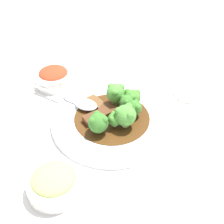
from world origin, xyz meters
TOP-DOWN VIEW (x-y plane):
  - ground_plane at (0.00, 0.00)m, footprint 4.00×4.00m
  - main_plate at (0.00, 0.00)m, footprint 0.31×0.31m
  - beef_strip_0 at (0.01, -0.02)m, footprint 0.08×0.05m
  - beef_strip_1 at (0.03, 0.03)m, footprint 0.05×0.08m
  - beef_strip_2 at (0.06, -0.02)m, footprint 0.07×0.04m
  - broccoli_floret_0 at (-0.02, -0.04)m, footprint 0.04×0.04m
  - broccoli_floret_1 at (-0.05, 0.01)m, footprint 0.05×0.05m
  - broccoli_floret_2 at (-0.02, 0.02)m, footprint 0.03×0.03m
  - broccoli_floret_3 at (0.02, -0.05)m, footprint 0.05×0.05m
  - broccoli_floret_4 at (-0.04, -0.04)m, footprint 0.04×0.04m
  - broccoli_floret_5 at (-0.01, 0.06)m, footprint 0.05×0.05m
  - broccoli_floret_6 at (-0.02, -0.07)m, footprint 0.04×0.04m
  - serving_spoon at (0.09, 0.01)m, footprint 0.21×0.05m
  - side_bowl_kimchi at (0.23, -0.03)m, footprint 0.10×0.10m
  - side_bowl_appetizer at (-0.03, 0.24)m, footprint 0.11×0.11m
  - sauce_dish at (-0.11, -0.22)m, footprint 0.08×0.08m

SIDE VIEW (x-z plane):
  - ground_plane at x=0.00m, z-range 0.00..0.00m
  - sauce_dish at x=-0.11m, z-range 0.00..0.01m
  - main_plate at x=0.00m, z-range 0.00..0.02m
  - beef_strip_2 at x=0.06m, z-range 0.02..0.03m
  - beef_strip_0 at x=0.01m, z-range 0.02..0.03m
  - serving_spoon at x=0.09m, z-range 0.02..0.03m
  - beef_strip_1 at x=0.03m, z-range 0.02..0.03m
  - side_bowl_kimchi at x=0.23m, z-range 0.00..0.05m
  - side_bowl_appetizer at x=-0.03m, z-range 0.00..0.05m
  - broccoli_floret_2 at x=-0.02m, z-range 0.02..0.06m
  - broccoli_floret_4 at x=-0.04m, z-range 0.02..0.06m
  - broccoli_floret_6 at x=-0.02m, z-range 0.02..0.07m
  - broccoli_floret_5 at x=-0.01m, z-range 0.02..0.07m
  - broccoli_floret_0 at x=-0.02m, z-range 0.02..0.07m
  - broccoli_floret_1 at x=-0.05m, z-range 0.02..0.08m
  - broccoli_floret_3 at x=0.02m, z-range 0.03..0.08m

